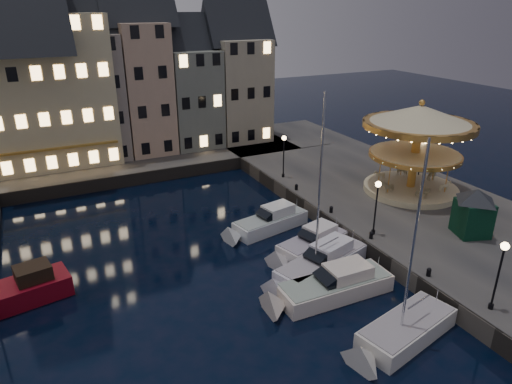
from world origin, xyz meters
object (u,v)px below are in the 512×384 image
motorboat_a (401,334)px  motorboat_c (319,265)px  motorboat_b (330,288)px  bollard_a (429,272)px  bollard_c (331,209)px  ticket_kiosk (475,204)px  streetlamp_b (377,200)px  bollard_d (296,187)px  streetlamp_a (500,266)px  carousel (418,132)px  streetlamp_c (284,150)px  motorboat_e (267,223)px  motorboat_d (309,246)px  streetlamp_d (422,153)px  red_fishing_boat (13,295)px  bollard_b (371,235)px

motorboat_a → motorboat_c: bearing=91.2°
motorboat_b → motorboat_c: 2.71m
bollard_a → bollard_c: size_ratio=1.00×
bollard_c → ticket_kiosk: (6.97, -7.68, 2.11)m
streetlamp_b → ticket_kiosk: 7.13m
bollard_a → bollard_c: (0.00, 10.50, 0.00)m
bollard_d → motorboat_b: bearing=-112.8°
motorboat_b → streetlamp_a: bearing=-45.5°
motorboat_b → carousel: size_ratio=0.88×
streetlamp_c → motorboat_e: (-5.62, -7.27, -3.38)m
motorboat_a → streetlamp_a: bearing=-13.5°
bollard_d → motorboat_d: bearing=-115.0°
streetlamp_d → red_fishing_boat: size_ratio=0.58×
bollard_c → motorboat_c: 7.39m
streetlamp_c → bollard_b: size_ratio=7.32×
bollard_a → motorboat_b: (-5.71, 2.42, -0.96)m
motorboat_a → motorboat_c: size_ratio=1.05×
bollard_d → ticket_kiosk: ticket_kiosk is taller
bollard_d → ticket_kiosk: 15.06m
streetlamp_c → streetlamp_a: bearing=-90.0°
bollard_b → motorboat_d: motorboat_d is taller
streetlamp_b → streetlamp_a: bearing=-90.0°
streetlamp_c → motorboat_d: (-4.54, -11.95, -3.38)m
motorboat_c → streetlamp_b: bearing=10.6°
streetlamp_a → ticket_kiosk: 9.34m
bollard_c → motorboat_e: (-5.02, 1.73, -0.96)m
streetlamp_d → motorboat_a: size_ratio=0.35×
motorboat_c → bollard_c: bearing=48.8°
motorboat_b → motorboat_c: (0.88, 2.56, 0.04)m
bollard_a → motorboat_c: (-4.83, 4.98, -0.92)m
motorboat_d → motorboat_e: 4.80m
streetlamp_c → motorboat_c: motorboat_c is taller
bollard_b → bollard_c: same height
streetlamp_b → motorboat_d: (-4.54, 1.55, -3.38)m
motorboat_b → motorboat_c: size_ratio=0.73×
bollard_a → bollard_d: same height
bollard_a → motorboat_a: size_ratio=0.05×
bollard_a → streetlamp_a: bearing=-81.5°
streetlamp_d → motorboat_d: size_ratio=0.61×
streetlamp_a → red_fishing_boat: 28.17m
streetlamp_d → motorboat_e: 17.27m
bollard_d → bollard_b: bearing=-90.0°
red_fishing_boat → motorboat_e: bearing=5.9°
streetlamp_b → streetlamp_d: same height
streetlamp_b → motorboat_b: streetlamp_b is taller
motorboat_a → red_fishing_boat: size_ratio=1.67×
streetlamp_b → motorboat_a: size_ratio=0.35×
streetlamp_d → red_fishing_boat: (-35.34, -2.69, -3.33)m
motorboat_a → bollard_d: bearing=76.0°
bollard_b → bollard_c: (0.00, 5.00, 0.00)m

